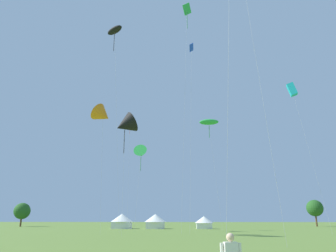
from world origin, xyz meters
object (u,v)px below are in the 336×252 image
object	(u,v)px
kite_black_delta	(125,125)
kite_black_parafoil	(115,30)
festival_tent_center	(204,222)
tree_distant_left	(22,211)
kite_orange_delta	(103,115)
kite_green_delta	(141,153)
kite_green_parafoil	(209,122)
tree_distant_right	(315,208)
kite_red_box	(130,121)
kite_blue_diamond	(191,54)
festival_tent_right	(155,221)
kite_cyan_box	(292,90)
festival_tent_left	(122,220)
kite_green_diamond	(187,13)

from	to	relation	value
kite_black_delta	kite_black_parafoil	distance (m)	19.95
festival_tent_center	tree_distant_left	xyz separation A→B (m)	(-47.87, 16.27, 2.59)
kite_orange_delta	kite_black_parafoil	distance (m)	16.58
kite_green_delta	kite_green_parafoil	size ratio (longest dim) A/B	0.68
kite_green_parafoil	tree_distant_right	world-z (taller)	kite_green_parafoil
kite_green_delta	kite_black_delta	size ratio (longest dim) A/B	0.92
kite_green_delta	kite_red_box	xyz separation A→B (m)	(-2.93, 4.16, 7.50)
kite_orange_delta	tree_distant_right	size ratio (longest dim) A/B	2.63
festival_tent_center	tree_distant_right	bearing A→B (deg)	34.72
kite_blue_diamond	kite_green_parafoil	bearing A→B (deg)	76.16
kite_red_box	kite_black_parafoil	bearing A→B (deg)	-93.69
festival_tent_right	kite_green_parafoil	bearing A→B (deg)	-32.01
kite_orange_delta	kite_black_parafoil	bearing A→B (deg)	84.04
kite_green_parafoil	tree_distant_left	size ratio (longest dim) A/B	3.56
kite_orange_delta	kite_cyan_box	bearing A→B (deg)	10.92
kite_cyan_box	kite_black_parafoil	size ratio (longest dim) A/B	0.71
kite_black_delta	kite_red_box	bearing A→B (deg)	98.03
kite_black_parafoil	festival_tent_left	distance (m)	39.01
kite_black_delta	kite_green_parafoil	distance (m)	26.45
kite_black_parafoil	tree_distant_left	size ratio (longest dim) A/B	5.47
kite_orange_delta	tree_distant_left	bearing A→B (deg)	126.95
kite_blue_diamond	tree_distant_left	distance (m)	64.49
kite_green_parafoil	tree_distant_right	bearing A→B (deg)	43.74
kite_green_diamond	kite_black_delta	size ratio (longest dim) A/B	2.39
tree_distant_left	festival_tent_left	bearing A→B (deg)	-28.16
kite_green_delta	festival_tent_center	distance (m)	21.92
kite_green_delta	festival_tent_right	bearing A→B (deg)	83.87
kite_blue_diamond	kite_orange_delta	bearing A→B (deg)	-164.01
kite_green_delta	festival_tent_right	world-z (taller)	kite_green_delta
kite_red_box	kite_orange_delta	world-z (taller)	kite_red_box
kite_cyan_box	festival_tent_center	world-z (taller)	kite_cyan_box
festival_tent_right	festival_tent_center	bearing A→B (deg)	0.00
kite_black_delta	kite_cyan_box	xyz separation A→B (m)	(26.05, 8.63, 8.23)
kite_black_delta	tree_distant_right	xyz separation A→B (m)	(43.69, 51.02, -9.57)
kite_cyan_box	kite_green_diamond	bearing A→B (deg)	-174.04
kite_black_parafoil	kite_red_box	bearing A→B (deg)	86.31
kite_green_parafoil	festival_tent_left	size ratio (longest dim) A/B	4.63
kite_green_parafoil	kite_black_parafoil	bearing A→B (deg)	-136.57
tree_distant_right	kite_blue_diamond	bearing A→B (deg)	-127.65
kite_blue_diamond	festival_tent_center	xyz separation A→B (m)	(2.53, 22.38, -27.28)
kite_black_delta	festival_tent_left	xyz separation A→B (m)	(-5.47, 29.07, -12.68)
kite_green_delta	tree_distant_left	size ratio (longest dim) A/B	2.42
kite_green_delta	kite_cyan_box	size ratio (longest dim) A/B	0.63
tree_distant_left	kite_green_delta	bearing A→B (deg)	-40.00
kite_blue_diamond	kite_orange_delta	xyz separation A→B (m)	(-13.39, -3.84, -11.90)
kite_black_parafoil	festival_tent_right	size ratio (longest dim) A/B	7.28
kite_green_delta	kite_green_parafoil	world-z (taller)	kite_green_parafoil
kite_green_diamond	festival_tent_left	bearing A→B (deg)	122.83
kite_cyan_box	kite_black_parafoil	bearing A→B (deg)	-174.86
kite_red_box	kite_blue_diamond	bearing A→B (deg)	-45.77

